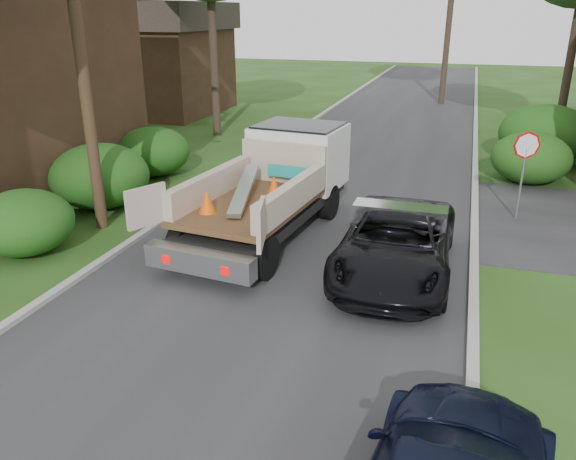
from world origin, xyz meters
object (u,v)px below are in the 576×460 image
at_px(utility_pole, 77,23).
at_px(flatbed_truck, 281,175).
at_px(black_pickup, 396,243).
at_px(house_left_far, 153,57).
at_px(stop_sign, 525,157).

xyz_separation_m(utility_pole, flatbed_truck, (4.52, 1.69, -3.80)).
distance_m(utility_pole, black_pickup, 9.07).
distance_m(utility_pole, house_left_far, 18.93).
height_order(stop_sign, flatbed_truck, flatbed_truck).
distance_m(stop_sign, black_pickup, 5.40).
relative_size(flatbed_truck, black_pickup, 1.34).
distance_m(stop_sign, utility_pole, 11.91).
relative_size(stop_sign, flatbed_truck, 0.36).
bearing_deg(flatbed_truck, black_pickup, -26.83).
distance_m(stop_sign, flatbed_truck, 6.60).
xyz_separation_m(stop_sign, house_left_far, (-18.70, 13.00, 1.27)).
height_order(flatbed_truck, black_pickup, flatbed_truck).
relative_size(stop_sign, utility_pole, 0.25).
bearing_deg(black_pickup, flatbed_truck, 146.66).
bearing_deg(utility_pole, black_pickup, -3.50).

